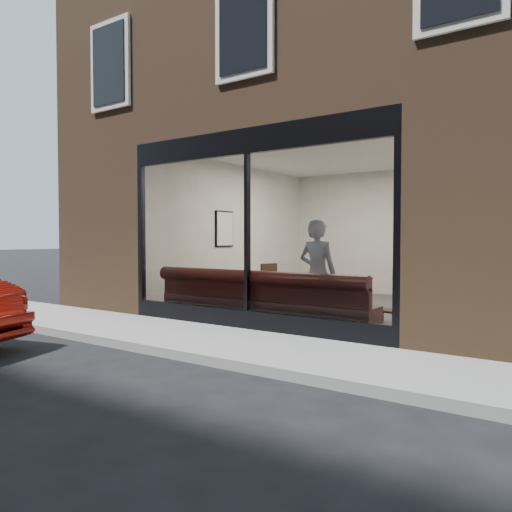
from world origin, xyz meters
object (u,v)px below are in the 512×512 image
Objects in this scene: banquette at (261,312)px; cafe_chair_left at (263,297)px; cafe_chair_right at (388,310)px; cafe_table_left at (219,275)px; person at (317,274)px; cafe_table_right at (349,279)px.

banquette reaches higher than cafe_chair_left.
cafe_table_left is at bearing 14.16° from cafe_chair_right.
banquette is 10.08× the size of cafe_chair_right.
cafe_table_left is 1.65× the size of cafe_chair_right.
cafe_chair_left is (-2.00, 1.38, -0.64)m from person.
banquette is 1.99m from cafe_chair_left.
person is at bearing -94.48° from cafe_table_right.
cafe_table_left is at bearing 76.72° from cafe_chair_left.
cafe_table_left and cafe_table_right have the same top height.
cafe_table_left is (-2.46, 0.53, -0.14)m from person.
banquette is 1.83m from cafe_table_left.
cafe_chair_right is (0.71, -0.00, -0.50)m from cafe_table_right.
person reaches higher than cafe_table_left.
cafe_chair_right is (3.26, 0.49, -0.50)m from cafe_table_left.
cafe_chair_left is (0.46, 0.85, -0.50)m from cafe_table_left.
banquette is at bearing 138.67° from cafe_chair_left.
cafe_table_left is at bearing -10.53° from person.
banquette is at bearing -127.08° from cafe_table_right.
cafe_chair_right is at bearing -126.07° from person.
banquette is 5.98× the size of cafe_table_right.
person is 4.19× the size of cafe_chair_left.
cafe_chair_right is (2.80, -0.36, 0.00)m from cafe_chair_left.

